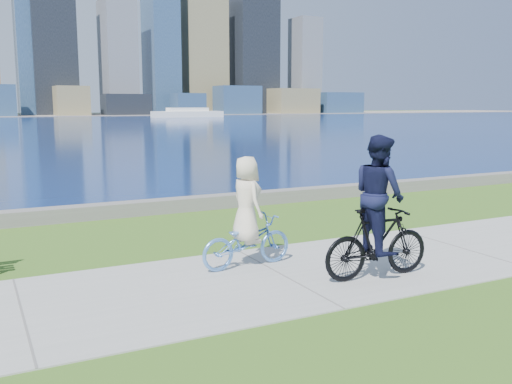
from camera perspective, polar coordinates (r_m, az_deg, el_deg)
ground at (r=9.53m, az=2.65°, el=-8.39°), size 320.00×320.00×0.00m
concrete_path at (r=9.53m, az=2.66°, el=-8.34°), size 80.00×3.50×0.02m
seawall at (r=15.06m, az=-8.97°, el=-1.37°), size 90.00×0.50×0.35m
bay_water at (r=80.10m, az=-23.60°, el=6.16°), size 320.00×131.00×0.01m
city_skyline at (r=139.08m, az=-24.15°, el=16.32°), size 179.35×20.83×76.00m
ferry_far at (r=113.08m, az=-6.87°, el=7.82°), size 13.71×3.92×1.86m
cyclist_woman at (r=9.82m, az=-0.95°, el=-3.45°), size 0.73×1.75×1.92m
cyclist_man at (r=9.35m, az=12.10°, el=-2.64°), size 0.76×1.95×2.32m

